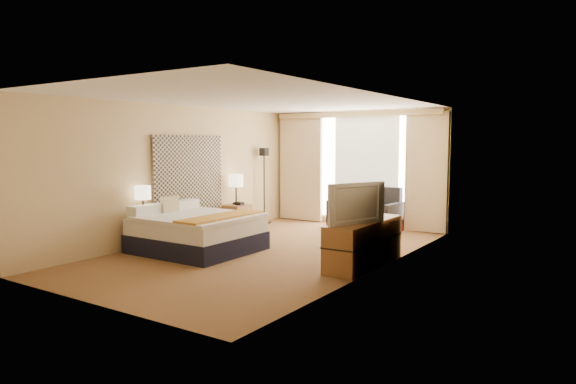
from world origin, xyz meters
The scene contains 21 objects.
floor centered at (0.00, 0.00, 0.00)m, with size 4.20×7.00×0.02m, color #562318.
ceiling centered at (0.00, 0.00, 2.60)m, with size 4.20×7.00×0.02m, color white.
wall_back centered at (0.00, 3.50, 1.30)m, with size 4.20×0.02×2.60m, color #D5B382.
wall_front centered at (0.00, -3.50, 1.30)m, with size 4.20×0.02×2.60m, color #D5B382.
wall_left centered at (-2.10, 0.00, 1.30)m, with size 0.02×7.00×2.60m, color #D5B382.
wall_right centered at (2.10, 0.00, 1.30)m, with size 0.02×7.00×2.60m, color #D5B382.
headboard centered at (-2.06, 0.20, 1.28)m, with size 0.06×1.85×1.50m, color black.
nightstand_left centered at (-1.87, -1.05, 0.28)m, with size 0.45×0.52×0.55m, color brown.
nightstand_right centered at (-1.87, 1.45, 0.28)m, with size 0.45×0.52×0.55m, color brown.
media_dresser centered at (1.83, 0.00, 0.35)m, with size 0.50×1.80×0.70m, color brown.
window centered at (0.25, 3.47, 1.32)m, with size 2.30×0.02×2.30m, color white.
curtains centered at (0.00, 3.39, 1.41)m, with size 4.12×0.19×2.56m.
bed centered at (-1.06, -0.65, 0.34)m, with size 1.89×1.73×0.92m.
loveseat centered at (0.44, 3.04, 0.31)m, with size 1.53×0.88×0.93m.
floor_lamp centered at (-1.90, 2.49, 1.25)m, with size 0.22×0.22×1.76m.
desk_chair centered at (1.04, 1.59, 0.47)m, with size 0.52×0.52×1.07m.
lamp_left centered at (-1.88, -1.12, 1.01)m, with size 0.28×0.28×0.59m.
lamp_right centered at (-1.91, 1.47, 1.06)m, with size 0.31×0.31×0.65m.
tissue_box centered at (-1.74, -0.95, 0.60)m, with size 0.11×0.11×0.10m, color #97CBE9.
telephone centered at (-1.77, 1.41, 0.58)m, with size 0.17×0.13×0.07m, color black.
television centered at (1.78, -0.33, 1.00)m, with size 1.06×0.14×0.61m, color black.
Camera 1 is at (5.15, -7.12, 1.90)m, focal length 32.00 mm.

